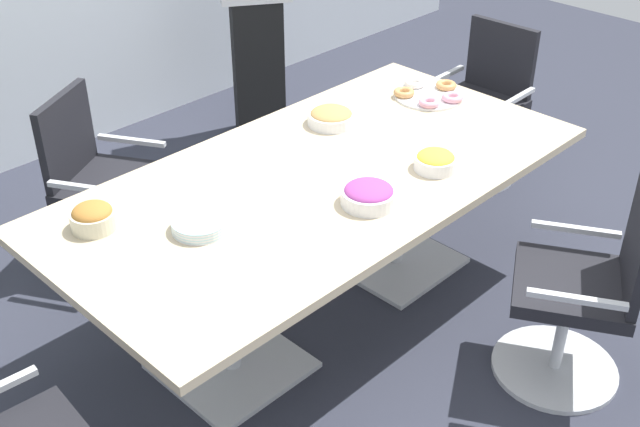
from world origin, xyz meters
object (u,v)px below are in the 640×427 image
office_chair_2 (481,111)px  plate_stack (200,225)px  office_chair_1 (583,299)px  snack_bowl_pretzels (93,217)px  snack_bowl_cookies (331,117)px  donut_platter (429,94)px  office_chair_3 (104,193)px  conference_table (320,199)px  snack_bowl_chips_yellow (435,161)px  snack_bowl_candy_mix (369,194)px

office_chair_2 → plate_stack: office_chair_2 is taller
office_chair_1 → snack_bowl_pretzels: size_ratio=5.20×
office_chair_1 → plate_stack: 1.58m
snack_bowl_cookies → donut_platter: bearing=-13.4°
donut_platter → plate_stack: 1.60m
office_chair_3 → snack_bowl_pretzels: office_chair_3 is taller
conference_table → snack_bowl_pretzels: bearing=160.3°
snack_bowl_cookies → snack_bowl_chips_yellow: bearing=-90.3°
office_chair_2 → snack_bowl_cookies: office_chair_2 is taller
conference_table → office_chair_2: size_ratio=2.64×
snack_bowl_chips_yellow → snack_bowl_cookies: bearing=89.7°
snack_bowl_cookies → plate_stack: bearing=-164.6°
conference_table → snack_bowl_candy_mix: (-0.04, -0.31, 0.17)m
office_chair_1 → snack_bowl_candy_mix: office_chair_1 is taller
snack_bowl_chips_yellow → snack_bowl_cookies: 0.63m
snack_bowl_pretzels → office_chair_3: bearing=58.3°
office_chair_1 → office_chair_2: (1.20, 1.33, 0.00)m
office_chair_2 → snack_bowl_chips_yellow: office_chair_2 is taller
snack_bowl_pretzels → snack_bowl_chips_yellow: size_ratio=0.94×
office_chair_1 → office_chair_2: size_ratio=1.00×
office_chair_2 → snack_bowl_chips_yellow: bearing=113.5°
office_chair_1 → plate_stack: (-1.08, 1.09, 0.37)m
office_chair_2 → snack_bowl_candy_mix: bearing=107.4°
office_chair_3 → snack_bowl_cookies: bearing=107.7°
snack_bowl_candy_mix → snack_bowl_chips_yellow: bearing=-1.9°
office_chair_1 → office_chair_3: 2.31m
office_chair_2 → snack_bowl_pretzels: size_ratio=5.20×
conference_table → office_chair_3: office_chair_3 is taller
conference_table → donut_platter: (0.97, 0.17, 0.14)m
office_chair_1 → donut_platter: bearing=37.4°
office_chair_1 → conference_table: bearing=83.2°
office_chair_3 → snack_bowl_cookies: office_chair_3 is taller
snack_bowl_cookies → donut_platter: 0.60m
snack_bowl_chips_yellow → snack_bowl_cookies: snack_bowl_chips_yellow is taller
office_chair_2 → snack_bowl_cookies: (-1.26, 0.03, 0.38)m
office_chair_1 → snack_bowl_cookies: size_ratio=4.00×
snack_bowl_pretzels → snack_bowl_chips_yellow: snack_bowl_pretzels is taller
office_chair_1 → office_chair_3: same height
conference_table → office_chair_3: 1.17m
office_chair_1 → snack_bowl_chips_yellow: 0.84m
snack_bowl_pretzels → plate_stack: size_ratio=0.79×
office_chair_1 → snack_bowl_cookies: 1.42m
snack_bowl_chips_yellow → donut_platter: snack_bowl_chips_yellow is taller
snack_bowl_pretzels → snack_bowl_candy_mix: bearing=-36.0°
snack_bowl_chips_yellow → snack_bowl_candy_mix: snack_bowl_candy_mix is taller
office_chair_2 → office_chair_3: same height
conference_table → office_chair_2: office_chair_2 is taller
snack_bowl_candy_mix → plate_stack: 0.68m
snack_bowl_cookies → office_chair_1: bearing=-87.2°
snack_bowl_pretzels → snack_bowl_cookies: bearing=-0.9°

